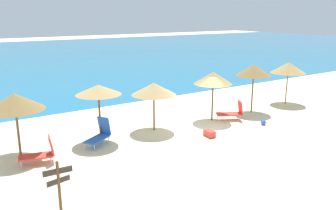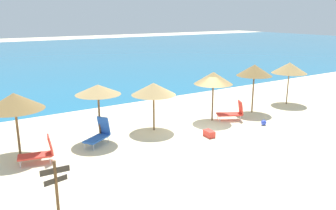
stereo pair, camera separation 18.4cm
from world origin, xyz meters
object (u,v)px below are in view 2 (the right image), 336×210
at_px(lounge_chair_1, 233,112).
at_px(lounge_chair_2, 40,152).
at_px(beach_umbrella_2, 154,89).
at_px(wooden_signpost, 56,183).
at_px(lounge_chair_0, 99,134).
at_px(cooler_box, 209,134).
at_px(beach_umbrella_0, 14,101).
at_px(beach_umbrella_3, 213,78).
at_px(beach_ball, 264,123).
at_px(beach_umbrella_4, 254,70).
at_px(beach_umbrella_5, 289,68).
at_px(beach_umbrella_1, 98,90).

relative_size(lounge_chair_1, lounge_chair_2, 1.06).
height_order(beach_umbrella_2, wooden_signpost, beach_umbrella_2).
relative_size(lounge_chair_0, wooden_signpost, 0.86).
distance_m(beach_umbrella_2, cooler_box, 3.51).
distance_m(beach_umbrella_0, lounge_chair_0, 3.82).
bearing_deg(lounge_chair_0, cooler_box, -143.94).
height_order(beach_umbrella_2, lounge_chair_2, beach_umbrella_2).
xyz_separation_m(beach_umbrella_2, lounge_chair_2, (-5.86, -1.01, -1.70)).
xyz_separation_m(beach_umbrella_3, beach_ball, (1.73, -2.19, -2.25)).
xyz_separation_m(beach_ball, cooler_box, (-3.60, 0.19, 0.01)).
bearing_deg(lounge_chair_2, beach_umbrella_3, -72.83).
height_order(lounge_chair_1, beach_ball, lounge_chair_1).
xyz_separation_m(lounge_chair_0, lounge_chair_1, (7.66, -0.57, -0.03)).
bearing_deg(wooden_signpost, cooler_box, 22.36).
relative_size(beach_umbrella_0, beach_ball, 9.22).
xyz_separation_m(beach_umbrella_0, beach_umbrella_3, (9.99, -0.55, 0.05)).
relative_size(beach_umbrella_0, beach_umbrella_4, 0.93).
xyz_separation_m(beach_umbrella_2, lounge_chair_0, (-3.11, -0.37, -1.65)).
bearing_deg(lounge_chair_2, cooler_box, -86.83).
bearing_deg(beach_umbrella_4, beach_umbrella_2, 176.72).
distance_m(beach_umbrella_3, lounge_chair_1, 2.24).
bearing_deg(beach_umbrella_3, lounge_chair_2, -175.92).
bearing_deg(beach_umbrella_5, beach_umbrella_4, -175.98).
xyz_separation_m(beach_umbrella_5, beach_ball, (-4.85, -2.39, -2.23)).
bearing_deg(beach_umbrella_4, lounge_chair_2, -177.14).
distance_m(beach_umbrella_0, cooler_box, 8.78).
relative_size(beach_umbrella_0, cooler_box, 4.59).
bearing_deg(beach_umbrella_1, beach_umbrella_4, -2.34).
height_order(beach_umbrella_1, wooden_signpost, beach_umbrella_1).
bearing_deg(beach_ball, beach_umbrella_5, 26.26).
xyz_separation_m(beach_umbrella_1, wooden_signpost, (-3.44, -5.09, -1.43)).
distance_m(lounge_chair_2, cooler_box, 7.69).
xyz_separation_m(beach_umbrella_2, lounge_chair_1, (4.55, -0.95, -1.68)).
bearing_deg(lounge_chair_0, beach_umbrella_4, -121.86).
xyz_separation_m(beach_umbrella_3, lounge_chair_0, (-6.69, -0.04, -1.90)).
distance_m(beach_umbrella_1, beach_umbrella_3, 6.50).
distance_m(wooden_signpost, beach_ball, 11.96).
xyz_separation_m(beach_umbrella_4, wooden_signpost, (-13.01, -4.69, -1.54)).
bearing_deg(beach_umbrella_0, beach_umbrella_2, -1.89).
bearing_deg(beach_umbrella_5, beach_umbrella_1, 179.36).
bearing_deg(lounge_chair_1, wooden_signpost, 139.12).
xyz_separation_m(lounge_chair_1, cooler_box, (-2.84, -1.39, -0.31)).
bearing_deg(beach_umbrella_1, beach_umbrella_2, -0.20).
relative_size(beach_umbrella_4, beach_umbrella_5, 1.06).
bearing_deg(beach_umbrella_3, beach_ball, -51.72).
distance_m(beach_umbrella_0, beach_umbrella_2, 6.41).
xyz_separation_m(beach_umbrella_4, lounge_chair_2, (-12.53, -0.63, -2.11)).
height_order(lounge_chair_0, lounge_chair_2, lounge_chair_0).
distance_m(beach_umbrella_0, beach_umbrella_3, 10.00).
bearing_deg(lounge_chair_1, beach_umbrella_1, 111.04).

